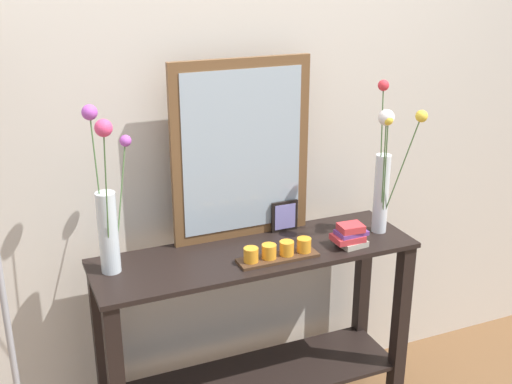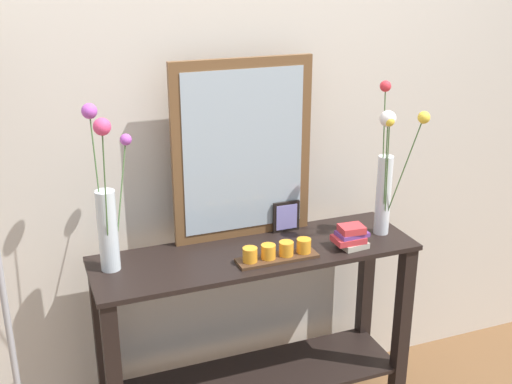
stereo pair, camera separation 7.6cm
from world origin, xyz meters
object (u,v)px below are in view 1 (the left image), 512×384
object	(u,v)px
candle_tray	(278,252)
picture_frame_small	(285,216)
tall_vase_left	(107,211)
mirror_leaning	(242,151)
vase_right	(384,172)
book_stack	(350,236)
console_table	(256,323)

from	to	relation	value
candle_tray	picture_frame_small	xyz separation A→B (m)	(0.14, 0.23, 0.04)
tall_vase_left	mirror_leaning	bearing A→B (deg)	11.79
picture_frame_small	tall_vase_left	bearing A→B (deg)	-172.98
vase_right	tall_vase_left	bearing A→B (deg)	175.23
mirror_leaning	book_stack	xyz separation A→B (m)	(0.36, -0.26, -0.32)
tall_vase_left	book_stack	xyz separation A→B (m)	(0.92, -0.14, -0.20)
console_table	candle_tray	distance (m)	0.37
book_stack	vase_right	bearing A→B (deg)	16.71
console_table	mirror_leaning	xyz separation A→B (m)	(0.01, 0.16, 0.69)
book_stack	candle_tray	bearing A→B (deg)	179.44
console_table	candle_tray	xyz separation A→B (m)	(0.05, -0.10, 0.36)
mirror_leaning	tall_vase_left	xyz separation A→B (m)	(-0.56, -0.12, -0.12)
tall_vase_left	vase_right	xyz separation A→B (m)	(1.10, -0.09, 0.03)
tall_vase_left	picture_frame_small	bearing A→B (deg)	7.02
vase_right	picture_frame_small	size ratio (longest dim) A/B	4.91
candle_tray	picture_frame_small	size ratio (longest dim) A/B	2.41
console_table	vase_right	bearing A→B (deg)	-4.97
picture_frame_small	console_table	bearing A→B (deg)	-144.06
console_table	tall_vase_left	bearing A→B (deg)	175.42
vase_right	book_stack	world-z (taller)	vase_right
candle_tray	vase_right	bearing A→B (deg)	5.81
vase_right	book_stack	xyz separation A→B (m)	(-0.18, -0.05, -0.23)
mirror_leaning	vase_right	distance (m)	0.58
mirror_leaning	book_stack	world-z (taller)	mirror_leaning
console_table	book_stack	size ratio (longest dim) A/B	9.34
console_table	mirror_leaning	size ratio (longest dim) A/B	1.76
tall_vase_left	console_table	bearing A→B (deg)	-4.58
vase_right	mirror_leaning	bearing A→B (deg)	158.76
console_table	candle_tray	bearing A→B (deg)	-63.06
book_stack	picture_frame_small	bearing A→B (deg)	127.02
console_table	mirror_leaning	distance (m)	0.71
console_table	book_stack	xyz separation A→B (m)	(0.37, -0.10, 0.37)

